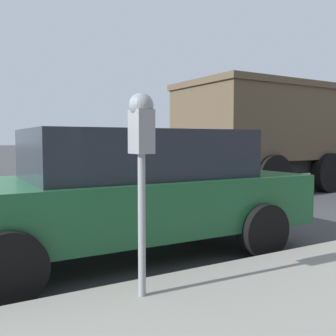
# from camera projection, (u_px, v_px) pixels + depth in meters

# --- Properties ---
(ground_plane) EXTENTS (220.00, 220.00, 0.00)m
(ground_plane) POSITION_uv_depth(u_px,v_px,m) (20.00, 247.00, 5.09)
(ground_plane) COLOR #424244
(parking_meter) EXTENTS (0.21, 0.19, 1.60)m
(parking_meter) POSITION_uv_depth(u_px,v_px,m) (141.00, 142.00, 3.04)
(parking_meter) COLOR gray
(parking_meter) RESTS_ON sidewalk
(car_green) EXTENTS (2.03, 4.54, 1.50)m
(car_green) POSITION_uv_depth(u_px,v_px,m) (127.00, 190.00, 4.70)
(car_green) COLOR #1E5B33
(car_green) RESTS_ON ground_plane
(dump_truck) EXTENTS (3.13, 8.38, 2.97)m
(dump_truck) POSITION_uv_depth(u_px,v_px,m) (307.00, 130.00, 11.87)
(dump_truck) COLOR black
(dump_truck) RESTS_ON ground_plane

